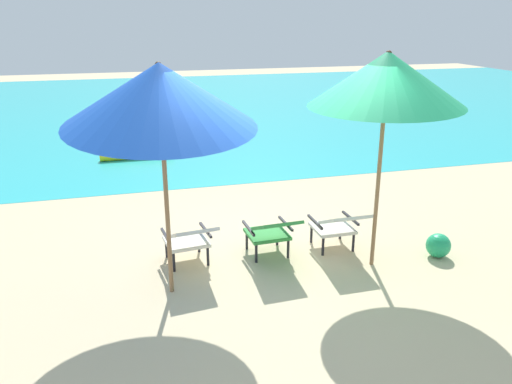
{
  "coord_description": "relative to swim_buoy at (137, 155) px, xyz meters",
  "views": [
    {
      "loc": [
        -1.71,
        -5.84,
        3.04
      ],
      "look_at": [
        0.0,
        0.51,
        0.75
      ],
      "focal_mm": 35.93,
      "sensor_mm": 36.0,
      "label": 1
    }
  ],
  "objects": [
    {
      "name": "ocean_band",
      "position": [
        1.4,
        6.68,
        -0.09
      ],
      "size": [
        40.0,
        18.0,
        0.01
      ],
      "primitive_type": "cube",
      "color": "#28B2B7",
      "rests_on": "ground_plane"
    },
    {
      "name": "lounge_chair_right",
      "position": [
        2.37,
        -5.5,
        0.31
      ],
      "size": [
        0.55,
        0.88,
        0.68
      ],
      "color": "silver",
      "rests_on": "ground_plane"
    },
    {
      "name": "lounge_chair_left",
      "position": [
        0.4,
        -5.41,
        0.31
      ],
      "size": [
        0.63,
        0.93,
        0.68
      ],
      "color": "silver",
      "rests_on": "ground_plane"
    },
    {
      "name": "swim_buoy",
      "position": [
        0.0,
        0.0,
        0.0
      ],
      "size": [
        1.6,
        0.18,
        0.18
      ],
      "primitive_type": "cylinder",
      "rotation": [
        0.0,
        1.57,
        0.0
      ],
      "color": "yellow",
      "rests_on": "ocean_band"
    },
    {
      "name": "beach_umbrella_left",
      "position": [
        0.11,
        -5.96,
        2.17
      ],
      "size": [
        2.18,
        2.23,
        2.69
      ],
      "color": "olive",
      "rests_on": "ground_plane"
    },
    {
      "name": "beach_umbrella_right",
      "position": [
        2.66,
        -5.94,
        2.24
      ],
      "size": [
        2.54,
        2.54,
        2.68
      ],
      "color": "olive",
      "rests_on": "ground_plane"
    },
    {
      "name": "ground_plane",
      "position": [
        1.4,
        -1.42,
        -0.1
      ],
      "size": [
        40.0,
        40.0,
        0.0
      ],
      "primitive_type": "plane",
      "color": "#CCB78E"
    },
    {
      "name": "lounge_chair_center",
      "position": [
        1.46,
        -5.46,
        0.31
      ],
      "size": [
        0.58,
        0.9,
        0.68
      ],
      "color": "#338E3D",
      "rests_on": "ground_plane"
    },
    {
      "name": "beach_ball",
      "position": [
        3.6,
        -5.96,
        0.06
      ],
      "size": [
        0.32,
        0.32,
        0.32
      ],
      "primitive_type": "sphere",
      "color": "#1E9E60",
      "rests_on": "ground_plane"
    }
  ]
}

